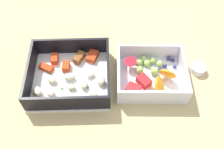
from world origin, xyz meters
The scene contains 4 objects.
table_surface centered at (0.00, 0.00, 1.00)cm, with size 80.00×80.00×2.00cm, color tan.
pasta_container centered at (-10.13, 0.41, 3.60)cm, with size 19.25×17.58×5.31cm.
fruit_bowl centered at (8.62, 0.49, 3.74)cm, with size 15.71×13.64×5.25cm.
paper_cup_liner centered at (20.55, 3.19, 2.82)cm, with size 3.67×3.67×1.64cm, color white.
Camera 1 is at (-0.42, -33.93, 51.24)cm, focal length 40.33 mm.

